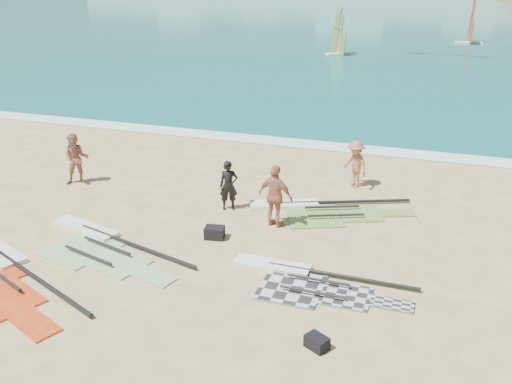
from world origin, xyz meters
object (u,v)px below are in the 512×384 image
(rig_green, at_px, (98,244))
(beachgoer_left, at_px, (76,159))
(rig_orange, at_px, (318,209))
(person_wetsuit, at_px, (229,186))
(gear_bag_near, at_px, (215,233))
(beachgoer_back, at_px, (276,196))
(gear_bag_far, at_px, (317,342))
(rig_grey, at_px, (303,280))
(beachgoer_mid, at_px, (355,164))

(rig_green, relative_size, beachgoer_left, 2.85)
(rig_orange, xyz_separation_m, person_wetsuit, (-2.83, -0.78, 0.78))
(gear_bag_near, distance_m, beachgoer_back, 2.16)
(gear_bag_near, relative_size, gear_bag_far, 1.18)
(rig_grey, bearing_deg, beachgoer_mid, 89.42)
(gear_bag_near, relative_size, beachgoer_back, 0.28)
(person_wetsuit, xyz_separation_m, beachgoer_left, (-6.07, 0.45, 0.12))
(rig_grey, distance_m, beachgoer_left, 10.38)
(gear_bag_near, height_order, person_wetsuit, person_wetsuit)
(rig_green, relative_size, beachgoer_back, 2.72)
(beachgoer_mid, relative_size, beachgoer_back, 0.87)
(rig_green, height_order, beachgoer_back, beachgoer_back)
(gear_bag_near, height_order, gear_bag_far, gear_bag_near)
(beachgoer_mid, bearing_deg, gear_bag_far, -45.46)
(rig_grey, height_order, person_wetsuit, person_wetsuit)
(rig_orange, height_order, gear_bag_near, gear_bag_near)
(rig_green, bearing_deg, beachgoer_left, 146.15)
(gear_bag_near, distance_m, beachgoer_left, 6.95)
(rig_grey, relative_size, rig_orange, 0.90)
(beachgoer_mid, bearing_deg, beachgoer_left, -123.43)
(rig_green, xyz_separation_m, gear_bag_near, (3.02, 1.47, 0.13))
(rig_orange, height_order, beachgoer_left, beachgoer_left)
(rig_orange, bearing_deg, gear_bag_far, -99.61)
(beachgoer_back, bearing_deg, beachgoer_mid, -99.11)
(gear_bag_far, xyz_separation_m, beachgoer_back, (-2.52, 5.48, 0.85))
(beachgoer_mid, distance_m, beachgoer_back, 4.45)
(rig_green, bearing_deg, beachgoer_mid, 63.86)
(rig_grey, xyz_separation_m, gear_bag_far, (0.93, -2.55, 0.10))
(beachgoer_mid, bearing_deg, rig_grey, -51.45)
(rig_orange, relative_size, beachgoer_back, 2.75)
(rig_orange, xyz_separation_m, beachgoer_left, (-8.90, -0.32, 0.90))
(gear_bag_near, distance_m, person_wetsuit, 2.24)
(person_wetsuit, bearing_deg, gear_bag_far, -78.61)
(gear_bag_near, height_order, beachgoer_mid, beachgoer_mid)
(rig_orange, bearing_deg, beachgoer_mid, 51.26)
(rig_grey, xyz_separation_m, person_wetsuit, (-3.41, 3.69, 0.78))
(rig_orange, bearing_deg, beachgoer_back, -145.11)
(person_wetsuit, xyz_separation_m, beachgoer_mid, (3.60, 3.30, 0.04))
(rig_green, bearing_deg, beachgoer_back, 48.39)
(beachgoer_back, bearing_deg, gear_bag_near, 57.25)
(beachgoer_left, xyz_separation_m, beachgoer_mid, (9.67, 2.85, -0.09))
(rig_green, height_order, beachgoer_left, beachgoer_left)
(beachgoer_back, bearing_deg, rig_orange, -108.76)
(beachgoer_left, bearing_deg, beachgoer_back, -36.99)
(person_wetsuit, bearing_deg, rig_orange, -8.05)
(rig_green, xyz_separation_m, rig_orange, (5.50, 4.37, -0.00))
(person_wetsuit, bearing_deg, beachgoer_mid, 19.15)
(rig_grey, bearing_deg, beachgoer_left, 157.40)
(rig_orange, relative_size, person_wetsuit, 3.30)
(rig_grey, distance_m, beachgoer_mid, 7.05)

